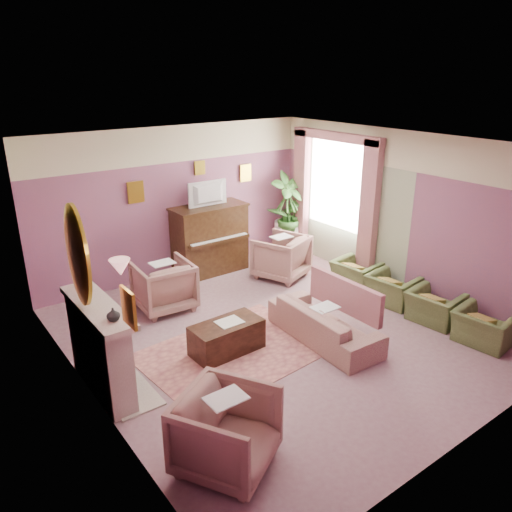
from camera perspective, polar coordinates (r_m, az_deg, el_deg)
floor at (r=7.61m, az=2.36°, el=-8.82°), size 5.50×6.00×0.01m
ceiling at (r=6.69m, az=2.72°, el=12.54°), size 5.50×6.00×0.01m
wall_back at (r=9.44m, az=-9.06°, el=6.05°), size 5.50×0.02×2.80m
wall_front at (r=5.26m, az=23.77°, el=-7.74°), size 5.50×0.02×2.80m
wall_left at (r=5.82m, az=-19.08°, el=-4.29°), size 0.02×6.00×2.80m
wall_right at (r=8.95m, az=16.41°, el=4.63°), size 0.02×6.00×2.80m
picture_rail_band at (r=9.23m, az=-9.41°, el=12.50°), size 5.50×0.01×0.65m
stripe_panel at (r=9.82m, az=10.18°, el=4.58°), size 0.01×3.00×2.15m
fireplace_surround at (r=6.42m, az=-17.40°, el=-10.24°), size 0.30×1.40×1.10m
fireplace_inset at (r=6.52m, az=-16.42°, el=-11.14°), size 0.18×0.72×0.68m
fire_ember at (r=6.62m, az=-15.94°, el=-12.38°), size 0.06×0.54×0.10m
mantel_shelf at (r=6.16m, az=-17.70°, el=-5.60°), size 0.40×1.55×0.07m
hearth at (r=6.75m, az=-15.27°, el=-13.72°), size 0.55×1.50×0.02m
mirror_frame at (r=5.87m, az=-19.69°, el=0.06°), size 0.04×0.72×1.20m
mirror_glass at (r=5.87m, az=-19.46°, el=0.11°), size 0.01×0.60×1.06m
sconce_shade at (r=4.89m, az=-15.26°, el=-1.25°), size 0.20×0.20×0.16m
piano at (r=9.62m, az=-5.29°, el=1.83°), size 1.40×0.60×1.30m
piano_keyshelf at (r=9.32m, az=-4.17°, el=1.68°), size 1.30×0.12×0.06m
piano_keys at (r=9.30m, az=-4.18°, el=1.92°), size 1.20×0.08×0.02m
piano_top at (r=9.43m, az=-5.42°, el=5.63°), size 1.45×0.65×0.04m
television at (r=9.32m, az=-5.32°, el=7.29°), size 0.80×0.12×0.48m
print_back_left at (r=9.00m, az=-13.57°, el=7.11°), size 0.30×0.03×0.38m
print_back_right at (r=10.11m, az=-1.21°, el=9.48°), size 0.26×0.03×0.34m
print_back_mid at (r=9.51m, az=-6.45°, el=9.99°), size 0.22×0.03×0.26m
print_left_wall at (r=4.66m, az=-14.36°, el=-5.77°), size 0.03×0.28×0.36m
window_blind at (r=9.81m, az=9.21°, el=8.39°), size 0.03×1.40×1.80m
curtain_left at (r=9.25m, az=12.78°, el=4.84°), size 0.16×0.34×2.60m
curtain_right at (r=10.49m, az=5.19°, el=7.13°), size 0.16×0.34×2.60m
pelmet at (r=9.61m, az=9.16°, el=13.35°), size 0.16×2.20×0.16m
mantel_plant at (r=6.58m, az=-19.41°, el=-2.47°), size 0.16×0.16×0.28m
mantel_vase at (r=5.69m, az=-16.01°, el=-6.44°), size 0.16×0.16×0.16m
area_rug at (r=7.16m, az=-2.39°, el=-10.84°), size 2.63×1.98×0.01m
coffee_table at (r=7.05m, az=-3.37°, el=-9.29°), size 1.01×0.53×0.45m
table_paper at (r=6.97m, az=-3.06°, el=-7.53°), size 0.35×0.28×0.01m
sofa at (r=7.34m, az=7.83°, el=-6.91°), size 0.61×1.84×0.74m
sofa_throw at (r=7.50m, az=10.12°, el=-4.46°), size 0.09×1.39×0.51m
floral_armchair_left at (r=8.30m, az=-10.51°, el=-3.05°), size 0.87×0.87×0.91m
floral_armchair_right at (r=9.40m, az=2.88°, el=0.17°), size 0.87×0.87×0.91m
floral_armchair_front at (r=5.15m, az=-3.36°, el=-19.06°), size 0.87×0.87×0.91m
olive_chair_a at (r=7.90m, az=24.66°, el=-6.93°), size 0.54×0.77×0.67m
olive_chair_b at (r=8.26m, az=19.77°, el=-5.01°), size 0.54×0.77×0.67m
olive_chair_c at (r=8.68m, az=15.35°, el=-3.22°), size 0.54×0.77×0.67m
olive_chair_d at (r=9.16m, az=11.38°, el=-1.60°), size 0.54×0.77×0.67m
side_table at (r=10.73m, az=3.50°, el=2.21°), size 0.52×0.52×0.70m
side_plant_big at (r=10.58m, az=3.56°, el=4.88°), size 0.30×0.30×0.34m
side_plant_small at (r=10.59m, az=4.41°, el=4.71°), size 0.16×0.16×0.28m
palm_pot at (r=10.67m, az=3.51°, el=1.07°), size 0.34×0.34×0.34m
palm_plant at (r=10.40m, az=3.61°, el=5.69°), size 0.76×0.76×1.44m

